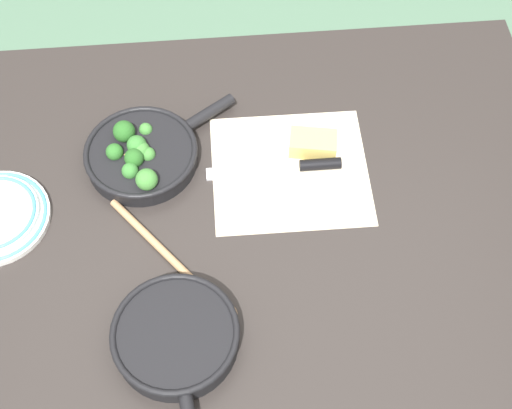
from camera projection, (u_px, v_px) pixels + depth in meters
name	position (u px, v px, depth m)	size (l,w,h in m)	color
ground_plane	(256.00, 351.00, 2.07)	(14.00, 14.00, 0.00)	#51755B
dining_table_red	(256.00, 230.00, 1.48)	(1.28, 0.97, 0.78)	#2D2826
skillet_broccoli	(142.00, 154.00, 1.46)	(0.32, 0.26, 0.07)	black
skillet_eggs	(176.00, 339.00, 1.24)	(0.23, 0.38, 0.05)	black
wooden_spoon	(186.00, 273.00, 1.33)	(0.25, 0.29, 0.02)	tan
parchment_sheet	(290.00, 170.00, 1.47)	(0.32, 0.30, 0.00)	beige
grater_knife	(294.00, 167.00, 1.46)	(0.27, 0.03, 0.02)	silver
cheese_block	(313.00, 144.00, 1.48)	(0.11, 0.07, 0.04)	#EACC66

